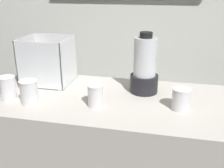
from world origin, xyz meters
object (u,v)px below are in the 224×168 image
at_px(juice_cup_mango_left, 29,93).
at_px(juice_cup_orange_middle, 96,97).
at_px(carrot_display_bin, 48,68).
at_px(juice_cup_mango_right, 181,100).
at_px(blender_pitcher, 145,68).
at_px(juice_cup_mango_far_left, 8,89).

distance_m(juice_cup_mango_left, juice_cup_orange_middle, 0.34).
relative_size(carrot_display_bin, juice_cup_mango_right, 2.57).
xyz_separation_m(juice_cup_orange_middle, juice_cup_mango_right, (0.42, 0.05, -0.00)).
relative_size(blender_pitcher, juice_cup_mango_left, 2.77).
relative_size(juice_cup_orange_middle, juice_cup_mango_right, 1.03).
xyz_separation_m(juice_cup_mango_far_left, juice_cup_orange_middle, (0.48, 0.02, -0.00)).
relative_size(blender_pitcher, juice_cup_orange_middle, 3.03).
bearing_deg(juice_cup_mango_left, juice_cup_orange_middle, 6.39).
bearing_deg(juice_cup_mango_left, juice_cup_mango_right, 6.81).
bearing_deg(juice_cup_mango_right, carrot_display_bin, 164.60).
distance_m(blender_pitcher, juice_cup_mango_left, 0.63).
bearing_deg(juice_cup_mango_far_left, carrot_display_bin, 71.11).
bearing_deg(carrot_display_bin, juice_cup_mango_right, -15.40).
height_order(carrot_display_bin, juice_cup_mango_right, carrot_display_bin).
distance_m(blender_pitcher, juice_cup_mango_far_left, 0.74).
height_order(carrot_display_bin, juice_cup_orange_middle, carrot_display_bin).
height_order(carrot_display_bin, blender_pitcher, blender_pitcher).
distance_m(juice_cup_mango_far_left, juice_cup_mango_left, 0.14).
height_order(blender_pitcher, juice_cup_mango_right, blender_pitcher).
bearing_deg(carrot_display_bin, juice_cup_mango_far_left, -108.89).
bearing_deg(juice_cup_orange_middle, juice_cup_mango_far_left, -178.17).
bearing_deg(blender_pitcher, juice_cup_orange_middle, -132.18).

